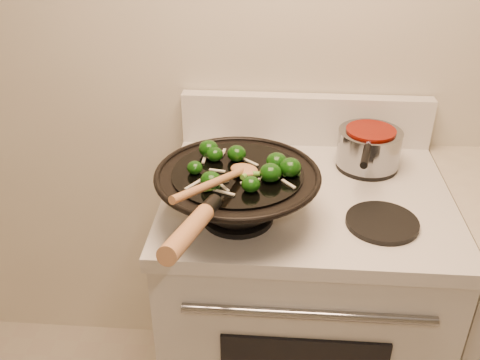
{
  "coord_description": "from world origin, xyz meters",
  "views": [
    {
      "loc": [
        -0.1,
        -0.09,
        1.69
      ],
      "look_at": [
        -0.18,
        1.03,
        1.03
      ],
      "focal_mm": 40.0,
      "sensor_mm": 36.0,
      "label": 1
    }
  ],
  "objects": [
    {
      "name": "wooden_spoon",
      "position": [
        -0.2,
        0.94,
        1.09
      ],
      "size": [
        0.17,
        0.3,
        0.09
      ],
      "color": "#AD7244",
      "rests_on": "wok"
    },
    {
      "name": "stove",
      "position": [
        -0.01,
        1.17,
        0.47
      ],
      "size": [
        0.78,
        0.67,
        1.08
      ],
      "color": "silver",
      "rests_on": "ground"
    },
    {
      "name": "stirfry",
      "position": [
        -0.16,
        1.02,
        1.07
      ],
      "size": [
        0.27,
        0.23,
        0.05
      ],
      "color": "#0D3708",
      "rests_on": "wok"
    },
    {
      "name": "wok",
      "position": [
        -0.19,
        1.01,
        1.0
      ],
      "size": [
        0.4,
        0.67,
        0.24
      ],
      "color": "black",
      "rests_on": "stove"
    },
    {
      "name": "saucepan",
      "position": [
        0.17,
        1.32,
        0.99
      ],
      "size": [
        0.18,
        0.29,
        0.11
      ],
      "color": "gray",
      "rests_on": "stove"
    }
  ]
}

